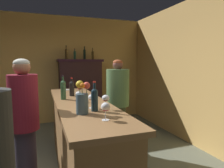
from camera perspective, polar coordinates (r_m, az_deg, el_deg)
The scene contains 18 objects.
wall_back at distance 5.40m, azimuth -21.97°, elevation 3.79°, with size 5.94×0.12×2.79m, color #D9AA58.
bar_counter at distance 2.84m, azimuth -9.06°, elevation -15.38°, with size 0.64×2.74×1.07m.
display_cabinet at distance 5.20m, azimuth -9.14°, elevation -1.76°, with size 1.14×0.47×1.67m.
wine_bottle_rose at distance 3.06m, azimuth -11.58°, elevation -1.07°, with size 0.08×0.08×0.28m.
wine_bottle_pinot at distance 2.79m, azimuth -13.96°, elevation -1.37°, with size 0.07×0.07×0.33m.
wine_bottle_riesling at distance 2.07m, azimuth -5.08°, elevation -4.17°, with size 0.07×0.07×0.32m.
wine_glass_front at distance 2.59m, azimuth -9.69°, elevation -2.90°, with size 0.08×0.08×0.14m.
wine_glass_mid at distance 2.21m, azimuth -5.93°, elevation -4.05°, with size 0.08×0.08×0.16m.
wine_glass_rear at distance 2.13m, azimuth -1.85°, elevation -4.31°, with size 0.08×0.08×0.16m.
wine_glass_spare at distance 1.74m, azimuth -1.90°, elevation -6.89°, with size 0.08×0.08×0.16m.
flower_arrangement at distance 1.97m, azimuth -8.65°, elevation -4.22°, with size 0.15×0.14×0.33m.
cheese_plate at distance 3.74m, azimuth -13.32°, elevation -1.66°, with size 0.15×0.15×0.01m, color white.
display_bottle_left at distance 5.11m, azimuth -13.10°, elevation 8.64°, with size 0.06×0.06×0.34m.
display_bottle_midleft at distance 5.13m, azimuth -10.74°, elevation 8.38°, with size 0.06×0.06×0.27m.
display_bottle_center at distance 5.18m, azimuth -7.97°, elevation 8.73°, with size 0.06×0.06×0.33m.
display_bottle_midright at distance 5.23m, azimuth -5.64°, elevation 8.47°, with size 0.06×0.06×0.30m.
patron_redhead at distance 2.43m, azimuth -24.02°, elevation -10.57°, with size 0.31×0.31×1.63m.
bartender at distance 3.38m, azimuth 1.66°, elevation -5.64°, with size 0.39×0.39×1.63m.
Camera 1 is at (0.22, -2.24, 1.58)m, focal length 31.53 mm.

